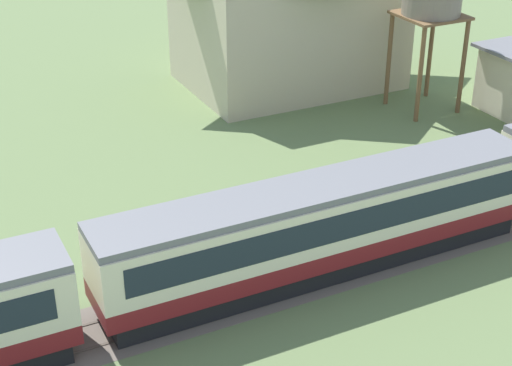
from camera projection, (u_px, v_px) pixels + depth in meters
The scene contains 3 objects.
passenger_train at pixel (328, 222), 32.45m from camera, with size 101.09×2.97×4.17m.
railway_track at pixel (362, 258), 34.23m from camera, with size 136.59×3.60×0.04m.
station_house_dark_green_roof at pixel (289, 8), 51.71m from camera, with size 14.52×10.51×9.96m.
Camera 1 is at (-43.99, -24.06, 18.67)m, focal length 55.00 mm.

